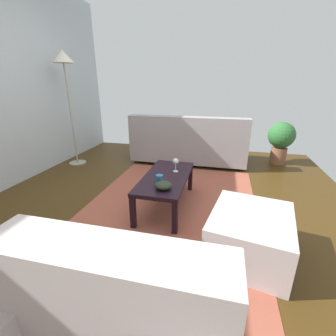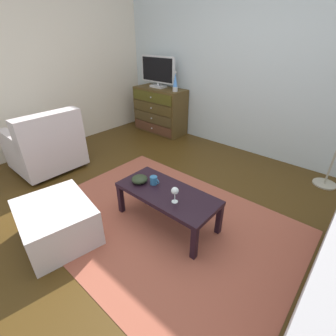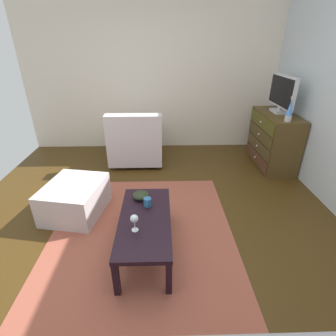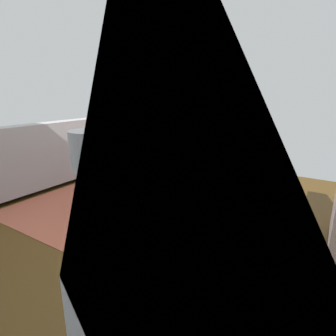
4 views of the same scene
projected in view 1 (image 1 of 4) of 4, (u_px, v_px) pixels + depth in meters
name	position (u px, v px, depth m)	size (l,w,h in m)	color
ground_plane	(148.00, 216.00, 2.52)	(5.60, 4.66, 0.05)	#432D10
area_rug	(170.00, 207.00, 2.65)	(2.60, 1.90, 0.01)	#9A4E3B
coffee_table	(166.00, 180.00, 2.57)	(1.03, 0.47, 0.37)	black
wine_glass	(176.00, 162.00, 2.64)	(0.07, 0.07, 0.16)	silver
mug	(160.00, 179.00, 2.36)	(0.11, 0.08, 0.08)	#2B6394
bowl_decorative	(163.00, 185.00, 2.23)	(0.17, 0.17, 0.07)	#242E1C
couch_large	(189.00, 143.00, 4.09)	(0.85, 1.95, 0.83)	#332319
ottoman	(249.00, 235.00, 1.86)	(0.70, 0.60, 0.38)	beige
standing_lamp	(64.00, 68.00, 3.55)	(0.32, 0.32, 1.80)	#A59E8C
potted_plant	(281.00, 139.00, 3.95)	(0.44, 0.44, 0.72)	brown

